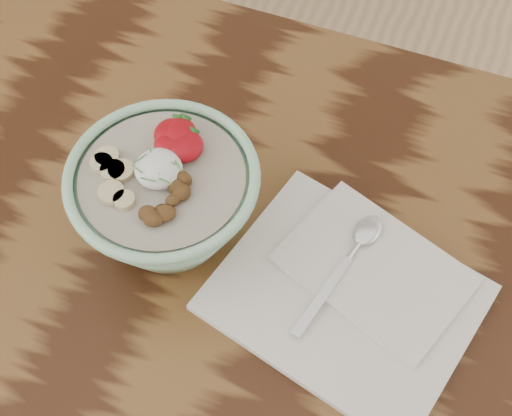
# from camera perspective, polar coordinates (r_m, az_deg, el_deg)

# --- Properties ---
(table) EXTENTS (1.60, 0.90, 0.75)m
(table) POSITION_cam_1_polar(r_m,az_deg,el_deg) (0.90, -9.71, -7.79)
(table) COLOR #351B0D
(table) RESTS_ON ground
(breakfast_bowl) EXTENTS (0.21, 0.21, 0.13)m
(breakfast_bowl) POSITION_cam_1_polar(r_m,az_deg,el_deg) (0.78, -7.20, 0.82)
(breakfast_bowl) COLOR #A2DAB1
(breakfast_bowl) RESTS_ON table
(napkin) EXTENTS (0.32, 0.28, 0.02)m
(napkin) POSITION_cam_1_polar(r_m,az_deg,el_deg) (0.80, 7.64, -6.64)
(napkin) COLOR white
(napkin) RESTS_ON table
(spoon) EXTENTS (0.06, 0.17, 0.01)m
(spoon) POSITION_cam_1_polar(r_m,az_deg,el_deg) (0.81, 8.05, -3.06)
(spoon) COLOR silver
(spoon) RESTS_ON napkin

